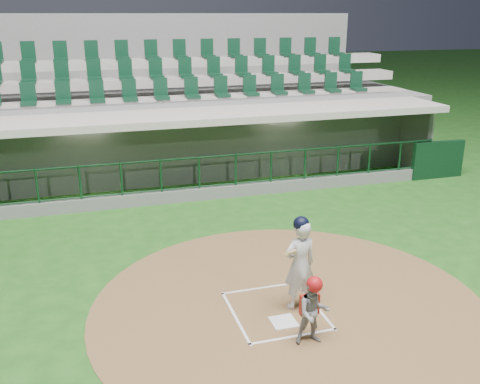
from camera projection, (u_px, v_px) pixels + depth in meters
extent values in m
plane|color=#1B4E16|center=(270.00, 303.00, 9.83)|extent=(120.00, 120.00, 0.00)
cylinder|color=brown|center=(289.00, 306.00, 9.73)|extent=(7.20, 7.20, 0.01)
cube|color=silver|center=(284.00, 322.00, 9.19)|extent=(0.43, 0.43, 0.02)
cube|color=white|center=(235.00, 317.00, 9.35)|extent=(0.05, 1.80, 0.01)
cube|color=silver|center=(314.00, 304.00, 9.75)|extent=(0.05, 1.80, 0.01)
cube|color=white|center=(260.00, 288.00, 10.32)|extent=(1.55, 0.05, 0.01)
cube|color=white|center=(293.00, 337.00, 8.78)|extent=(1.55, 0.05, 0.01)
cube|color=gray|center=(190.00, 201.00, 16.82)|extent=(15.00, 3.00, 0.10)
cube|color=gray|center=(179.00, 146.00, 17.82)|extent=(15.00, 0.20, 2.70)
cube|color=#B6B2A1|center=(179.00, 139.00, 17.64)|extent=(13.50, 0.04, 0.90)
cube|color=slate|center=(402.00, 142.00, 18.40)|extent=(0.20, 3.00, 2.70)
cube|color=#ADA69D|center=(188.00, 112.00, 15.68)|extent=(15.40, 3.50, 0.20)
cube|color=slate|center=(200.00, 195.00, 15.19)|extent=(15.00, 0.15, 0.40)
cube|color=black|center=(198.00, 141.00, 14.68)|extent=(15.00, 0.01, 0.95)
cube|color=brown|center=(183.00, 183.00, 17.68)|extent=(12.75, 0.40, 0.45)
cube|color=white|center=(83.00, 121.00, 15.14)|extent=(1.30, 0.35, 0.04)
cube|color=white|center=(281.00, 110.00, 16.76)|extent=(1.30, 0.35, 0.04)
cube|color=black|center=(438.00, 160.00, 17.11)|extent=(1.80, 0.18, 1.20)
imported|color=#A61B11|center=(8.00, 182.00, 15.85)|extent=(1.15, 0.85, 1.59)
imported|color=#A51D11|center=(166.00, 169.00, 16.92)|extent=(1.03, 0.43, 1.74)
imported|color=maroon|center=(248.00, 158.00, 17.89)|extent=(1.04, 0.79, 1.91)
imported|color=#AE1D12|center=(295.00, 156.00, 18.23)|extent=(1.82, 1.15, 1.87)
cube|color=slate|center=(170.00, 127.00, 19.23)|extent=(17.00, 6.50, 2.50)
cube|color=#9B958C|center=(176.00, 102.00, 17.50)|extent=(16.60, 0.95, 0.30)
cube|color=gray|center=(171.00, 81.00, 18.19)|extent=(16.60, 0.95, 0.30)
cube|color=#A29E93|center=(166.00, 63.00, 18.88)|extent=(16.60, 0.95, 0.30)
cube|color=slate|center=(155.00, 78.00, 21.83)|extent=(17.00, 0.25, 5.05)
imported|color=silver|center=(300.00, 265.00, 9.41)|extent=(0.66, 0.47, 1.68)
sphere|color=black|center=(301.00, 224.00, 9.16)|extent=(0.28, 0.28, 0.28)
cylinder|color=tan|center=(292.00, 252.00, 8.99)|extent=(0.58, 0.79, 0.39)
imported|color=gray|center=(313.00, 312.00, 8.47)|extent=(0.58, 0.48, 1.09)
sphere|color=#B31316|center=(315.00, 284.00, 8.31)|extent=(0.26, 0.26, 0.26)
cube|color=#A21C11|center=(310.00, 304.00, 8.59)|extent=(0.32, 0.10, 0.35)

